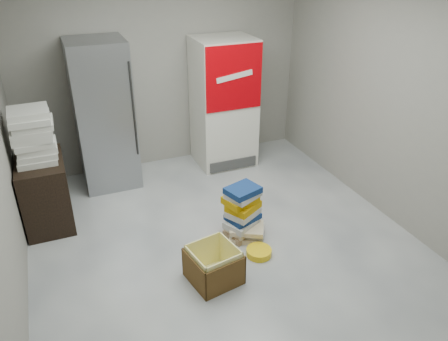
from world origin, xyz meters
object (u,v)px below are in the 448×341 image
wood_shelf (45,192)px  cardboard_box (214,267)px  coke_cooler (224,103)px  phonebook_stack_main (242,212)px  steel_fridge (104,115)px

wood_shelf → cardboard_box: (1.41, -1.64, -0.25)m
coke_cooler → wood_shelf: coke_cooler is taller
coke_cooler → wood_shelf: 2.63m
wood_shelf → phonebook_stack_main: 2.24m
coke_cooler → cardboard_box: 2.70m
steel_fridge → cardboard_box: 2.57m
steel_fridge → wood_shelf: size_ratio=2.37×
coke_cooler → phonebook_stack_main: coke_cooler is taller
steel_fridge → wood_shelf: bearing=-138.7°
wood_shelf → phonebook_stack_main: size_ratio=1.28×
steel_fridge → coke_cooler: bearing=-0.2°
coke_cooler → steel_fridge: bearing=179.8°
phonebook_stack_main → steel_fridge: bearing=97.1°
cardboard_box → coke_cooler: bearing=54.9°
steel_fridge → wood_shelf: 1.23m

